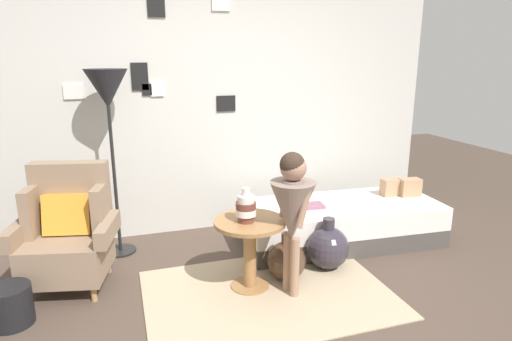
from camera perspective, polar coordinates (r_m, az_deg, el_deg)
The scene contains 15 objects.
ground_plane at distance 3.16m, azimuth 2.82°, elevation -19.69°, with size 12.00×12.00×0.00m, color #4C3D33.
gallery_wall at distance 4.51m, azimuth -5.78°, elevation 8.54°, with size 4.80×0.12×2.60m.
rug at distance 3.51m, azimuth 1.59°, elevation -15.78°, with size 1.86×1.31×0.01m, color tan.
armchair at distance 3.78m, azimuth -23.30°, elevation -7.41°, with size 0.84×0.71×0.97m.
daybed at distance 4.39m, azimuth 10.99°, elevation -6.68°, with size 1.94×0.91×0.40m.
pillow_head at distance 4.71m, azimuth 19.43°, elevation -2.07°, with size 0.21×0.12×0.18m, color tan.
pillow_mid at distance 4.67m, azimuth 17.24°, elevation -2.09°, with size 0.20×0.12×0.17m, color tan.
side_table at distance 3.42m, azimuth -0.81°, elevation -9.07°, with size 0.55×0.55×0.57m.
vase_striped at distance 3.30m, azimuth -1.32°, elevation -4.90°, with size 0.15×0.15×0.27m.
floor_lamp at distance 4.00m, azimuth -18.80°, elevation 9.05°, with size 0.37×0.37×1.68m.
person_child at distance 3.23m, azimuth 4.78°, elevation -4.61°, with size 0.34×0.34×1.12m.
book_on_daybed at distance 4.16m, azimuth 7.29°, elevation -4.58°, with size 0.22×0.16×0.03m, color #8F5971.
demijohn_near at distance 3.66m, azimuth 3.99°, elevation -11.61°, with size 0.32×0.32×0.40m.
demijohn_far at distance 3.86m, azimuth 9.31°, elevation -9.87°, with size 0.37×0.37×0.45m.
magazine_basket at distance 3.53m, azimuth -29.34°, elevation -15.11°, with size 0.28×0.28×0.28m, color black.
Camera 1 is at (-0.93, -2.43, 1.79)m, focal length 30.65 mm.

